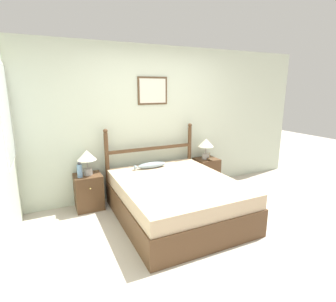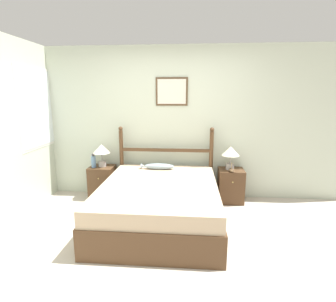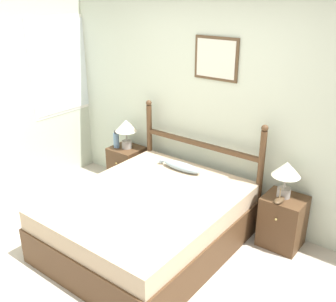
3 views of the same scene
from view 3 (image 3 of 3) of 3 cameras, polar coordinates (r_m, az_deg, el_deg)
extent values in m
plane|color=#B7AD9E|center=(3.88, -8.38, -17.89)|extent=(16.00, 16.00, 0.00)
cube|color=beige|center=(4.49, 6.63, 6.55)|extent=(6.40, 0.06, 2.55)
cube|color=#4C3823|center=(4.33, 7.00, 13.16)|extent=(0.53, 0.02, 0.46)
cube|color=beige|center=(4.32, 6.92, 13.15)|extent=(0.47, 0.01, 0.40)
cube|color=white|center=(5.51, -15.01, 11.81)|extent=(0.01, 1.01, 1.27)
cube|color=white|center=(5.50, -14.95, 11.81)|extent=(0.01, 0.93, 1.19)
cube|color=#4C331E|center=(4.17, -2.83, -11.23)|extent=(1.60, 1.95, 0.37)
cube|color=tan|center=(4.02, -2.91, -7.83)|extent=(1.56, 1.91, 0.20)
cylinder|color=#4C331E|center=(5.05, -2.67, 0.24)|extent=(0.07, 0.07, 1.17)
sphere|color=#4C331E|center=(4.85, -2.80, 6.98)|extent=(0.07, 0.07, 0.07)
cylinder|color=#4C331E|center=(4.31, 13.12, -4.49)|extent=(0.07, 0.07, 1.17)
sphere|color=#4C331E|center=(4.08, 13.88, 3.24)|extent=(0.07, 0.07, 0.07)
cube|color=#4C331E|center=(4.53, 4.68, 1.00)|extent=(1.53, 0.05, 0.05)
cube|color=#4C331E|center=(5.32, -5.96, -2.28)|extent=(0.41, 0.37, 0.55)
sphere|color=tan|center=(5.14, -7.52, -1.78)|extent=(0.02, 0.02, 0.02)
cube|color=#4C331E|center=(4.29, 16.28, -9.75)|extent=(0.41, 0.37, 0.55)
sphere|color=tan|center=(4.06, 15.40, -9.55)|extent=(0.02, 0.02, 0.02)
cylinder|color=gray|center=(5.19, -5.99, 0.96)|extent=(0.13, 0.13, 0.10)
cylinder|color=gray|center=(5.14, -6.04, 2.19)|extent=(0.02, 0.02, 0.14)
cone|color=beige|center=(5.10, -6.11, 3.70)|extent=(0.28, 0.28, 0.15)
cylinder|color=gray|center=(4.14, 16.44, -5.79)|extent=(0.13, 0.13, 0.10)
cylinder|color=gray|center=(4.09, 16.63, -4.33)|extent=(0.02, 0.02, 0.14)
cone|color=beige|center=(4.02, 16.85, -2.50)|extent=(0.28, 0.28, 0.15)
cylinder|color=#668CB2|center=(5.21, -7.53, 1.55)|extent=(0.08, 0.08, 0.19)
sphere|color=#333338|center=(5.17, -7.59, 2.77)|extent=(0.05, 0.05, 0.05)
ellipsoid|color=#4C3823|center=(4.05, 15.85, -6.85)|extent=(0.08, 0.18, 0.04)
cylinder|color=#997F56|center=(4.01, 15.96, -5.91)|extent=(0.01, 0.01, 0.11)
ellipsoid|color=#8499A3|center=(4.48, 2.03, -2.28)|extent=(0.49, 0.14, 0.09)
cone|color=#8499A3|center=(4.63, -0.70, -1.41)|extent=(0.06, 0.08, 0.08)
camera|label=1|loc=(3.99, -58.79, 2.21)|focal=28.00mm
camera|label=2|loc=(2.14, -67.85, -12.96)|focal=28.00mm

